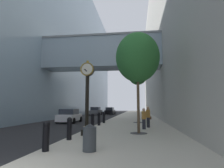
# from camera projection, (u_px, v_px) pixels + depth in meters

# --- Properties ---
(ground_plane) EXTENTS (110.00, 110.00, 0.00)m
(ground_plane) POSITION_uv_depth(u_px,v_px,m) (114.00, 118.00, 31.19)
(ground_plane) COLOR #262628
(ground_plane) RESTS_ON ground
(sidewalk_right) EXTENTS (6.76, 80.00, 0.14)m
(sidewalk_right) POSITION_uv_depth(u_px,v_px,m) (135.00, 117.00, 33.70)
(sidewalk_right) COLOR beige
(sidewalk_right) RESTS_ON ground
(building_block_left) EXTENTS (23.92, 80.00, 30.39)m
(building_block_left) POSITION_uv_depth(u_px,v_px,m) (53.00, 38.00, 37.44)
(building_block_left) COLOR #849EB2
(building_block_left) RESTS_ON ground
(building_block_right) EXTENTS (9.00, 80.00, 26.61)m
(building_block_right) POSITION_uv_depth(u_px,v_px,m) (179.00, 42.00, 34.19)
(building_block_right) COLOR #B7B2A8
(building_block_right) RESTS_ON ground
(street_clock) EXTENTS (0.84, 0.55, 4.56)m
(street_clock) POSITION_uv_depth(u_px,v_px,m) (87.00, 93.00, 11.75)
(street_clock) COLOR black
(street_clock) RESTS_ON sidewalk_right
(bollard_nearest) EXTENTS (0.27, 0.27, 1.16)m
(bollard_nearest) POSITION_uv_depth(u_px,v_px,m) (46.00, 135.00, 7.43)
(bollard_nearest) COLOR black
(bollard_nearest) RESTS_ON sidewalk_right
(bollard_second) EXTENTS (0.27, 0.27, 1.16)m
(bollard_second) POSITION_uv_depth(u_px,v_px,m) (69.00, 128.00, 9.95)
(bollard_second) COLOR black
(bollard_second) RESTS_ON sidewalk_right
(bollard_fourth) EXTENTS (0.27, 0.27, 1.16)m
(bollard_fourth) POSITION_uv_depth(u_px,v_px,m) (92.00, 121.00, 14.98)
(bollard_fourth) COLOR black
(bollard_fourth) RESTS_ON sidewalk_right
(bollard_fifth) EXTENTS (0.27, 0.27, 1.16)m
(bollard_fifth) POSITION_uv_depth(u_px,v_px,m) (99.00, 119.00, 17.49)
(bollard_fifth) COLOR black
(bollard_fifth) RESTS_ON sidewalk_right
(bollard_sixth) EXTENTS (0.27, 0.27, 1.16)m
(bollard_sixth) POSITION_uv_depth(u_px,v_px,m) (104.00, 117.00, 20.01)
(bollard_sixth) COLOR black
(bollard_sixth) RESTS_ON sidewalk_right
(street_tree_near) EXTENTS (2.90, 2.90, 6.64)m
(street_tree_near) POSITION_uv_depth(u_px,v_px,m) (138.00, 58.00, 12.83)
(street_tree_near) COLOR #333335
(street_tree_near) RESTS_ON sidewalk_right
(street_tree_mid_near) EXTENTS (2.21, 2.21, 6.60)m
(street_tree_mid_near) POSITION_uv_depth(u_px,v_px,m) (138.00, 74.00, 21.18)
(street_tree_mid_near) COLOR #333335
(street_tree_mid_near) RESTS_ON sidewalk_right
(trash_bin) EXTENTS (0.53, 0.53, 1.05)m
(trash_bin) POSITION_uv_depth(u_px,v_px,m) (90.00, 137.00, 7.42)
(trash_bin) COLOR #383D42
(trash_bin) RESTS_ON sidewalk_right
(pedestrian_walking) EXTENTS (0.51, 0.51, 1.70)m
(pedestrian_walking) POSITION_uv_depth(u_px,v_px,m) (148.00, 116.00, 15.89)
(pedestrian_walking) COLOR #23232D
(pedestrian_walking) RESTS_ON sidewalk_right
(pedestrian_by_clock) EXTENTS (0.40, 0.40, 1.58)m
(pedestrian_by_clock) POSITION_uv_depth(u_px,v_px,m) (144.00, 118.00, 14.63)
(pedestrian_by_clock) COLOR #23232D
(pedestrian_by_clock) RESTS_ON sidewalk_right
(car_black_near) EXTENTS (2.10, 4.27, 1.66)m
(car_black_near) POSITION_uv_depth(u_px,v_px,m) (110.00, 111.00, 43.74)
(car_black_near) COLOR black
(car_black_near) RESTS_ON ground
(car_grey_mid) EXTENTS (2.21, 4.43, 1.72)m
(car_grey_mid) POSITION_uv_depth(u_px,v_px,m) (96.00, 111.00, 41.24)
(car_grey_mid) COLOR slate
(car_grey_mid) RESTS_ON ground
(car_white_far) EXTENTS (2.17, 4.27, 1.55)m
(car_white_far) POSITION_uv_depth(u_px,v_px,m) (70.00, 116.00, 22.16)
(car_white_far) COLOR silver
(car_white_far) RESTS_ON ground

